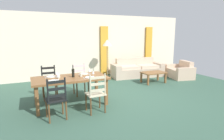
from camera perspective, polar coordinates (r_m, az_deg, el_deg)
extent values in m
cube|color=#375948|center=(5.63, 3.36, -8.48)|extent=(9.60, 9.60, 0.02)
cube|color=beige|center=(8.39, -7.12, 7.33)|extent=(9.60, 0.16, 2.70)
cube|color=gold|center=(8.51, -2.36, 5.76)|extent=(0.35, 0.08, 2.20)
cube|color=gold|center=(9.66, 11.03, 6.18)|extent=(0.35, 0.08, 2.20)
cube|color=brown|center=(5.00, -12.60, -2.47)|extent=(1.90, 0.96, 0.05)
cube|color=brown|center=(4.64, -21.85, -8.85)|extent=(0.08, 0.08, 0.70)
cube|color=brown|center=(4.98, -1.83, -6.72)|extent=(0.08, 0.08, 0.70)
cube|color=brown|center=(5.37, -22.25, -6.25)|extent=(0.08, 0.08, 0.70)
cube|color=brown|center=(5.66, -4.78, -4.58)|extent=(0.08, 0.08, 0.70)
cube|color=black|center=(4.33, -16.78, -8.58)|extent=(0.44, 0.43, 0.03)
cylinder|color=brown|center=(4.54, -19.32, -10.91)|extent=(0.04, 0.04, 0.43)
cylinder|color=brown|center=(4.60, -14.82, -10.37)|extent=(0.04, 0.04, 0.43)
cylinder|color=brown|center=(4.23, -18.59, -12.51)|extent=(0.04, 0.04, 0.43)
cylinder|color=brown|center=(4.29, -13.75, -11.90)|extent=(0.04, 0.04, 0.43)
cylinder|color=black|center=(4.06, -19.01, -6.11)|extent=(0.04, 0.04, 0.50)
cylinder|color=black|center=(4.13, -14.06, -5.57)|extent=(0.04, 0.04, 0.50)
cube|color=black|center=(4.13, -16.42, -7.57)|extent=(0.38, 0.05, 0.06)
cube|color=black|center=(4.08, -16.53, -5.57)|extent=(0.38, 0.05, 0.06)
cube|color=black|center=(4.05, -16.64, -3.53)|extent=(0.38, 0.05, 0.06)
cube|color=beige|center=(4.53, -5.11, -7.26)|extent=(0.43, 0.41, 0.03)
cylinder|color=brown|center=(4.70, -7.90, -9.61)|extent=(0.04, 0.04, 0.43)
cylinder|color=brown|center=(4.82, -3.79, -9.02)|extent=(0.04, 0.04, 0.43)
cylinder|color=brown|center=(4.40, -6.48, -11.03)|extent=(0.04, 0.04, 0.43)
cylinder|color=brown|center=(4.53, -2.11, -10.34)|extent=(0.04, 0.04, 0.43)
cylinder|color=beige|center=(4.24, -6.62, -4.85)|extent=(0.04, 0.04, 0.50)
cylinder|color=beige|center=(4.37, -2.16, -4.31)|extent=(0.04, 0.04, 0.50)
cube|color=beige|center=(4.34, -4.33, -6.24)|extent=(0.38, 0.04, 0.06)
cube|color=beige|center=(4.30, -4.36, -4.32)|extent=(0.38, 0.04, 0.06)
cube|color=beige|center=(4.26, -4.39, -2.38)|extent=(0.38, 0.04, 0.06)
cube|color=black|center=(5.71, -18.50, -3.98)|extent=(0.42, 0.40, 0.03)
cylinder|color=brown|center=(5.63, -16.34, -6.50)|extent=(0.04, 0.04, 0.43)
cylinder|color=brown|center=(5.60, -20.02, -6.83)|extent=(0.04, 0.04, 0.43)
cylinder|color=brown|center=(5.95, -16.80, -5.58)|extent=(0.04, 0.04, 0.43)
cylinder|color=brown|center=(5.92, -20.27, -5.88)|extent=(0.04, 0.04, 0.43)
cylinder|color=black|center=(5.83, -17.06, -0.94)|extent=(0.04, 0.04, 0.50)
cylinder|color=black|center=(5.80, -20.59, -1.21)|extent=(0.04, 0.04, 0.50)
cube|color=black|center=(5.84, -18.74, -2.32)|extent=(0.38, 0.03, 0.06)
cube|color=black|center=(5.81, -18.83, -0.88)|extent=(0.38, 0.03, 0.06)
cube|color=black|center=(5.79, -18.92, 0.57)|extent=(0.38, 0.03, 0.06)
cube|color=beige|center=(5.84, -9.48, -3.22)|extent=(0.44, 0.42, 0.03)
cylinder|color=brown|center=(5.80, -7.19, -5.61)|extent=(0.04, 0.04, 0.43)
cylinder|color=brown|center=(5.70, -10.61, -6.03)|extent=(0.04, 0.04, 0.43)
cylinder|color=brown|center=(6.11, -8.29, -4.79)|extent=(0.04, 0.04, 0.43)
cylinder|color=brown|center=(6.01, -11.54, -5.17)|extent=(0.04, 0.04, 0.43)
cylinder|color=beige|center=(6.00, -8.41, -0.26)|extent=(0.04, 0.04, 0.50)
cylinder|color=beige|center=(5.90, -11.72, -0.56)|extent=(0.04, 0.04, 0.50)
cube|color=beige|center=(5.97, -10.01, -1.63)|extent=(0.38, 0.04, 0.06)
cube|color=beige|center=(5.94, -10.06, -0.22)|extent=(0.38, 0.04, 0.06)
cube|color=beige|center=(5.91, -10.11, 1.21)|extent=(0.38, 0.04, 0.06)
cylinder|color=white|center=(4.68, -17.38, -3.18)|extent=(0.24, 0.24, 0.02)
cube|color=silver|center=(4.67, -19.21, -3.40)|extent=(0.03, 0.17, 0.01)
cylinder|color=white|center=(4.86, -6.81, -2.24)|extent=(0.24, 0.24, 0.02)
cube|color=silver|center=(4.82, -8.51, -2.47)|extent=(0.02, 0.17, 0.01)
cylinder|color=white|center=(5.16, -18.08, -1.93)|extent=(0.24, 0.24, 0.02)
cube|color=silver|center=(5.15, -19.73, -2.13)|extent=(0.03, 0.17, 0.01)
cylinder|color=white|center=(5.33, -8.43, -1.12)|extent=(0.24, 0.24, 0.02)
cube|color=silver|center=(5.29, -9.99, -1.32)|extent=(0.02, 0.17, 0.01)
cylinder|color=black|center=(4.97, -11.76, -0.90)|extent=(0.07, 0.07, 0.22)
cylinder|color=black|center=(4.95, -11.83, 0.80)|extent=(0.02, 0.02, 0.08)
cylinder|color=black|center=(4.94, -11.85, 1.35)|extent=(0.03, 0.03, 0.02)
cylinder|color=white|center=(4.80, -16.06, -2.85)|extent=(0.06, 0.06, 0.01)
cylinder|color=white|center=(4.79, -16.09, -2.40)|extent=(0.01, 0.01, 0.07)
cone|color=white|center=(4.77, -16.13, -1.50)|extent=(0.06, 0.06, 0.08)
cylinder|color=white|center=(4.99, -5.73, -1.95)|extent=(0.06, 0.06, 0.01)
cylinder|color=white|center=(4.98, -5.74, -1.53)|extent=(0.01, 0.01, 0.07)
cone|color=white|center=(4.96, -5.75, -0.65)|extent=(0.06, 0.06, 0.08)
cylinder|color=white|center=(5.08, -16.45, -2.10)|extent=(0.06, 0.06, 0.01)
cylinder|color=white|center=(5.08, -16.47, -1.68)|extent=(0.01, 0.01, 0.07)
cone|color=white|center=(5.06, -16.52, -0.82)|extent=(0.06, 0.06, 0.08)
cylinder|color=white|center=(5.27, -6.84, -1.28)|extent=(0.06, 0.06, 0.01)
cylinder|color=white|center=(5.26, -6.85, -0.87)|extent=(0.01, 0.01, 0.07)
cone|color=white|center=(5.25, -6.87, -0.05)|extent=(0.06, 0.06, 0.08)
cylinder|color=beige|center=(5.01, -9.44, -1.49)|extent=(0.07, 0.07, 0.09)
cylinder|color=beige|center=(4.97, -15.89, -1.87)|extent=(0.07, 0.07, 0.09)
cube|color=#CBB197|center=(8.35, 7.79, -0.67)|extent=(1.87, 0.98, 0.40)
cube|color=#CBB197|center=(8.58, 6.94, 1.01)|extent=(1.81, 0.39, 0.80)
cube|color=#CBB197|center=(8.83, 13.76, 0.33)|extent=(0.32, 0.82, 0.58)
cube|color=#CBB197|center=(7.94, 1.18, -0.51)|extent=(0.32, 0.82, 0.58)
cube|color=beige|center=(8.47, 10.72, 1.18)|extent=(0.92, 0.73, 0.12)
cube|color=beige|center=(8.07, 5.12, 0.86)|extent=(0.92, 0.73, 0.12)
cube|color=brown|center=(7.38, 12.52, -0.77)|extent=(0.90, 0.56, 0.04)
cube|color=brown|center=(7.01, 10.95, -3.07)|extent=(0.06, 0.06, 0.38)
cube|color=brown|center=(7.50, 15.96, -2.40)|extent=(0.06, 0.06, 0.38)
cube|color=brown|center=(7.38, 8.90, -2.31)|extent=(0.06, 0.06, 0.38)
cube|color=brown|center=(7.84, 13.80, -1.72)|extent=(0.06, 0.06, 0.38)
cube|color=beige|center=(8.61, 19.80, -0.95)|extent=(0.96, 0.96, 0.38)
cube|color=beige|center=(8.73, 21.55, 0.24)|extent=(0.37, 0.82, 0.72)
cube|color=beige|center=(8.19, 21.59, -1.15)|extent=(0.82, 0.35, 0.52)
cube|color=beige|center=(9.01, 18.22, 0.11)|extent=(0.82, 0.35, 0.52)
cylinder|color=#332D28|center=(8.00, -1.45, -2.45)|extent=(0.28, 0.28, 0.03)
cylinder|color=gray|center=(7.87, -1.47, 2.45)|extent=(0.03, 0.03, 1.35)
cone|color=beige|center=(7.79, -1.50, 8.32)|extent=(0.40, 0.40, 0.26)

